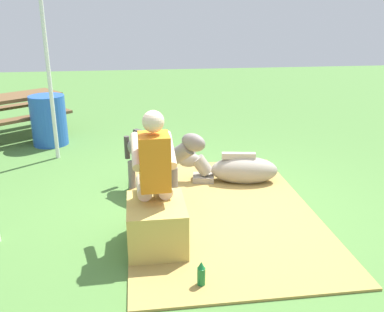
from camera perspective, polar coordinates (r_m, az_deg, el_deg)
ground_plane at (r=4.96m, az=2.14°, el=-7.03°), size 24.00×24.00×0.00m
hay_patch at (r=4.87m, az=3.88°, el=-7.45°), size 3.17×2.08×0.02m
hay_bale at (r=4.11m, az=-4.81°, el=-9.35°), size 0.67×0.55×0.47m
person_seated at (r=4.04m, az=-5.18°, el=-1.87°), size 0.67×0.42×1.35m
pony_standing at (r=5.11m, az=-4.79°, el=0.38°), size 1.11×1.00×0.91m
pony_lying at (r=5.61m, az=6.06°, el=-1.81°), size 0.54×1.36×0.42m
soda_bottle at (r=3.63m, az=1.26°, el=-15.77°), size 0.07×0.07×0.24m
water_barrel at (r=7.53m, az=-18.81°, el=4.60°), size 0.58×0.58×0.84m
tent_pole_right at (r=6.62m, az=-18.74°, el=9.96°), size 0.06×0.06×2.48m
picnic_bench at (r=8.20m, az=-22.77°, el=6.38°), size 1.94×1.98×0.75m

